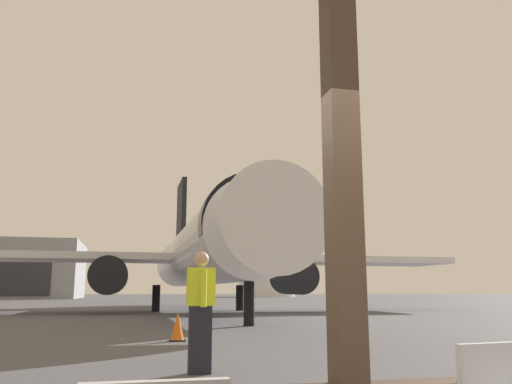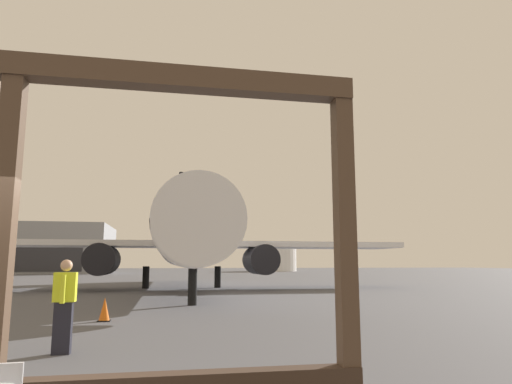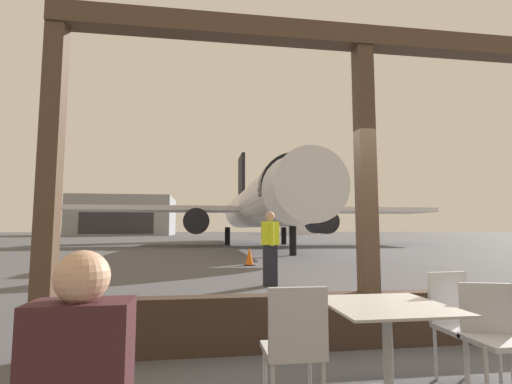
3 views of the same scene
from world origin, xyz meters
TOP-DOWN VIEW (x-y plane):
  - ground_plane at (0.00, 40.00)m, footprint 220.00×220.00m
  - window_frame at (0.00, 0.00)m, footprint 7.21×0.24m
  - airplane at (2.60, 25.52)m, footprint 29.40×30.47m
  - ground_crew_worker at (-0.32, 4.56)m, footprint 0.40×0.57m
  - traffic_cone at (-0.18, 9.46)m, footprint 0.36×0.36m
  - distant_hangar at (-17.80, 77.30)m, footprint 19.33×17.47m
  - fuel_storage_tank at (22.46, 86.77)m, footprint 9.98×9.98m

SIDE VIEW (x-z plane):
  - ground_plane at x=0.00m, z-range 0.00..0.00m
  - traffic_cone at x=-0.18m, z-range -0.02..0.67m
  - ground_crew_worker at x=-0.32m, z-range 0.03..1.77m
  - window_frame at x=0.00m, z-range -0.51..3.27m
  - fuel_storage_tank at x=22.46m, z-range 0.00..4.70m
  - airplane at x=2.60m, z-range -1.79..8.12m
  - distant_hangar at x=-17.80m, z-range 0.00..7.90m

